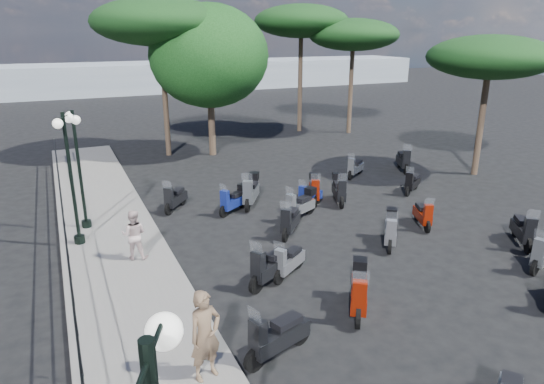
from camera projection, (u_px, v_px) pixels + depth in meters
name	position (u px, v px, depth m)	size (l,w,h in m)	color
ground	(365.00, 263.00, 13.99)	(120.00, 120.00, 0.00)	black
sidewalk	(118.00, 259.00, 14.01)	(3.00, 30.00, 0.15)	slate
railing	(66.00, 244.00, 13.07)	(0.04, 26.04, 1.10)	black
lamp_post_1	(70.00, 171.00, 14.19)	(0.61, 1.13, 4.04)	black
lamp_post_2	(79.00, 162.00, 15.43)	(0.40, 1.14, 3.89)	black
woman	(205.00, 335.00, 8.90)	(0.65, 0.43, 1.79)	brown
pedestrian_far	(134.00, 235.00, 13.70)	(0.71, 0.55, 1.46)	beige
scooter_1	(277.00, 337.00, 9.77)	(1.73, 0.80, 1.42)	black
scooter_2	(359.00, 292.00, 11.38)	(1.16, 1.56, 1.42)	black
scooter_3	(290.00, 221.00, 15.74)	(1.20, 1.35, 1.36)	black
scooter_4	(251.00, 192.00, 18.34)	(1.18, 1.66, 1.49)	black
scooter_5	(175.00, 199.00, 17.94)	(1.12, 1.31, 1.29)	black
scooter_8	(289.00, 262.00, 13.08)	(1.32, 0.97, 1.23)	black
scooter_9	(270.00, 267.00, 12.66)	(1.62, 1.04, 1.44)	black
scooter_10	(300.00, 205.00, 17.10)	(1.56, 0.93, 1.34)	black
scooter_11	(234.00, 200.00, 17.69)	(1.40, 0.98, 1.25)	black
scooter_14	(391.00, 230.00, 14.96)	(1.16, 1.42, 1.34)	black
scooter_15	(309.00, 197.00, 18.17)	(1.41, 0.87, 1.23)	black
scooter_16	(314.00, 189.00, 18.81)	(0.91, 1.55, 1.33)	black
scooter_20	(423.00, 215.00, 16.41)	(0.77, 1.44, 1.22)	black
scooter_21	(339.00, 190.00, 18.67)	(0.88, 1.63, 1.37)	black
scooter_22	(355.00, 168.00, 22.00)	(1.35, 0.97, 1.24)	black
scooter_26	(523.00, 231.00, 14.99)	(1.09, 1.50, 1.39)	black
scooter_27	(412.00, 183.00, 19.86)	(1.35, 0.96, 1.24)	black
scooter_28	(403.00, 161.00, 22.95)	(0.97, 1.68, 1.44)	black
broadleaf_tree	(209.00, 56.00, 24.52)	(6.08, 6.08, 7.71)	#38281E
pine_0	(301.00, 21.00, 30.14)	(5.88, 5.88, 7.95)	#38281E
pine_1	(353.00, 35.00, 29.81)	(5.60, 5.60, 7.10)	#38281E
pine_2	(160.00, 22.00, 23.94)	(6.73, 6.73, 7.95)	#38281E
pine_3	(490.00, 57.00, 20.91)	(5.39, 5.39, 6.22)	#38281E
distant_hills	(126.00, 78.00, 52.39)	(70.00, 8.00, 3.00)	gray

